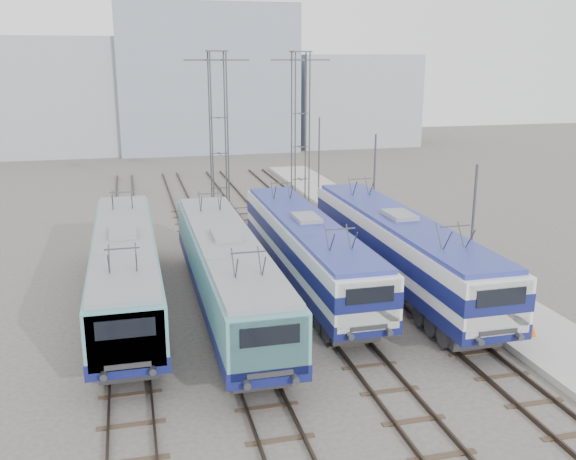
# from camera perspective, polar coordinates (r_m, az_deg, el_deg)

# --- Properties ---
(ground) EXTENTS (160.00, 160.00, 0.00)m
(ground) POSITION_cam_1_polar(r_m,az_deg,el_deg) (26.57, 1.07, -10.65)
(ground) COLOR #514C47
(platform) EXTENTS (4.00, 70.00, 0.30)m
(platform) POSITION_cam_1_polar(r_m,az_deg,el_deg) (37.00, 13.19, -3.27)
(platform) COLOR #9E9E99
(platform) RESTS_ON ground
(locomotive_far_left) EXTENTS (2.86, 18.04, 3.40)m
(locomotive_far_left) POSITION_cam_1_polar(r_m,az_deg,el_deg) (30.54, -14.28, -3.12)
(locomotive_far_left) COLOR #111651
(locomotive_far_left) RESTS_ON ground
(locomotive_center_left) EXTENTS (2.88, 18.17, 3.42)m
(locomotive_center_left) POSITION_cam_1_polar(r_m,az_deg,el_deg) (29.20, -5.40, -3.51)
(locomotive_center_left) COLOR #111651
(locomotive_center_left) RESTS_ON ground
(locomotive_center_right) EXTENTS (2.81, 17.78, 3.34)m
(locomotive_center_right) POSITION_cam_1_polar(r_m,az_deg,el_deg) (32.57, 1.72, -1.47)
(locomotive_center_right) COLOR #111651
(locomotive_center_right) RESTS_ON ground
(locomotive_far_right) EXTENTS (2.95, 18.68, 3.51)m
(locomotive_far_right) POSITION_cam_1_polar(r_m,az_deg,el_deg) (32.89, 9.90, -1.33)
(locomotive_far_right) COLOR #111651
(locomotive_far_right) RESTS_ON ground
(catenary_tower_west) EXTENTS (4.50, 1.20, 12.00)m
(catenary_tower_west) POSITION_cam_1_polar(r_m,az_deg,el_deg) (45.81, -6.18, 8.83)
(catenary_tower_west) COLOR #3F4247
(catenary_tower_west) RESTS_ON ground
(catenary_tower_east) EXTENTS (4.50, 1.20, 12.00)m
(catenary_tower_east) POSITION_cam_1_polar(r_m,az_deg,el_deg) (49.06, 1.12, 9.31)
(catenary_tower_east) COLOR #3F4247
(catenary_tower_east) RESTS_ON ground
(mast_front) EXTENTS (0.12, 0.12, 7.00)m
(mast_front) POSITION_cam_1_polar(r_m,az_deg,el_deg) (30.28, 15.99, -0.92)
(mast_front) COLOR #3F4247
(mast_front) RESTS_ON ground
(mast_mid) EXTENTS (0.12, 0.12, 7.00)m
(mast_mid) POSITION_cam_1_polar(r_m,az_deg,el_deg) (40.78, 7.65, 3.55)
(mast_mid) COLOR #3F4247
(mast_mid) RESTS_ON ground
(mast_rear) EXTENTS (0.12, 0.12, 7.00)m
(mast_rear) POSITION_cam_1_polar(r_m,az_deg,el_deg) (51.94, 2.77, 6.12)
(mast_rear) COLOR #3F4247
(mast_rear) RESTS_ON ground
(safety_cone) EXTENTS (0.35, 0.35, 0.49)m
(safety_cone) POSITION_cam_1_polar(r_m,az_deg,el_deg) (28.90, 20.88, -8.32)
(safety_cone) COLOR #D84B00
(safety_cone) RESTS_ON platform
(building_west) EXTENTS (18.00, 12.00, 14.00)m
(building_west) POSITION_cam_1_polar(r_m,az_deg,el_deg) (85.57, -19.63, 11.14)
(building_west) COLOR #9299A2
(building_west) RESTS_ON ground
(building_center) EXTENTS (22.00, 14.00, 18.00)m
(building_center) POSITION_cam_1_polar(r_m,az_deg,el_deg) (85.77, -7.39, 13.21)
(building_center) COLOR gray
(building_center) RESTS_ON ground
(building_east) EXTENTS (16.00, 12.00, 12.00)m
(building_east) POSITION_cam_1_polar(r_m,az_deg,el_deg) (90.51, 5.60, 11.45)
(building_east) COLOR #9299A2
(building_east) RESTS_ON ground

